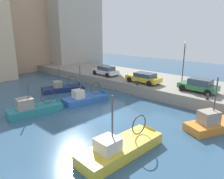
{
  "coord_description": "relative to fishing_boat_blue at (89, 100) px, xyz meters",
  "views": [
    {
      "loc": [
        -11.99,
        -12.16,
        7.23
      ],
      "look_at": [
        3.96,
        2.77,
        1.2
      ],
      "focal_mm": 33.79,
      "sensor_mm": 36.0,
      "label": 1
    }
  ],
  "objects": [
    {
      "name": "fishing_boat_yellow",
      "position": [
        -4.97,
        -9.24,
        -0.0
      ],
      "size": [
        6.72,
        2.48,
        4.77
      ],
      "color": "gold",
      "rests_on": "ground"
    },
    {
      "name": "fishing_boat_navy",
      "position": [
        0.61,
        5.24,
        -0.01
      ],
      "size": [
        5.83,
        3.51,
        3.79
      ],
      "color": "navy",
      "rests_on": "ground"
    },
    {
      "name": "quay_wall",
      "position": [
        9.4,
        -4.45,
        0.5
      ],
      "size": [
        9.0,
        56.0,
        1.2
      ],
      "primitive_type": "cube",
      "color": "gray",
      "rests_on": "ground"
    },
    {
      "name": "parked_car_white",
      "position": [
        6.82,
        4.22,
        1.77
      ],
      "size": [
        2.1,
        4.02,
        1.3
      ],
      "color": "silver",
      "rests_on": "quay_wall"
    },
    {
      "name": "waterfront_building_west_mid",
      "position": [
        12.9,
        20.42,
        9.1
      ],
      "size": [
        10.89,
        8.5,
        18.36
      ],
      "color": "#B2A899",
      "rests_on": "ground"
    },
    {
      "name": "parked_car_yellow",
      "position": [
        6.68,
        -2.43,
        1.76
      ],
      "size": [
        2.03,
        4.25,
        1.25
      ],
      "color": "gold",
      "rests_on": "quay_wall"
    },
    {
      "name": "mooring_bollard_mid",
      "position": [
        5.25,
        -2.45,
        1.37
      ],
      "size": [
        0.28,
        0.28,
        0.55
      ],
      "primitive_type": "cylinder",
      "color": "#2D2D33",
      "rests_on": "quay_wall"
    },
    {
      "name": "quay_streetlamp",
      "position": [
        10.9,
        -5.33,
        4.35
      ],
      "size": [
        0.36,
        0.36,
        4.83
      ],
      "color": "#38383D",
      "rests_on": "quay_wall"
    },
    {
      "name": "water_surface",
      "position": [
        -2.1,
        -4.45,
        -0.1
      ],
      "size": [
        80.0,
        80.0,
        0.0
      ],
      "primitive_type": "plane",
      "color": "#335675",
      "rests_on": "ground"
    },
    {
      "name": "fishing_boat_orange",
      "position": [
        2.51,
        -12.47,
        0.04
      ],
      "size": [
        5.96,
        3.98,
        4.86
      ],
      "color": "orange",
      "rests_on": "ground"
    },
    {
      "name": "fishing_boat_blue",
      "position": [
        0.0,
        0.0,
        0.0
      ],
      "size": [
        5.75,
        2.84,
        4.86
      ],
      "color": "#2D60B7",
      "rests_on": "ground"
    },
    {
      "name": "fishing_boat_teal",
      "position": [
        -5.38,
        0.92,
        0.05
      ],
      "size": [
        5.68,
        2.64,
        3.9
      ],
      "color": "teal",
      "rests_on": "ground"
    },
    {
      "name": "mooring_bollard_south",
      "position": [
        5.25,
        -10.45,
        1.37
      ],
      "size": [
        0.28,
        0.28,
        0.55
      ],
      "primitive_type": "cylinder",
      "color": "#2D2D33",
      "rests_on": "quay_wall"
    },
    {
      "name": "parked_car_green",
      "position": [
        7.35,
        -8.78,
        1.81
      ],
      "size": [
        2.02,
        3.86,
        1.39
      ],
      "color": "#387547",
      "rests_on": "quay_wall"
    },
    {
      "name": "waterfront_building_west",
      "position": [
        5.3,
        23.58,
        9.5
      ],
      "size": [
        9.92,
        6.92,
        19.16
      ],
      "color": "tan",
      "rests_on": "ground"
    }
  ]
}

